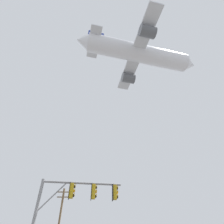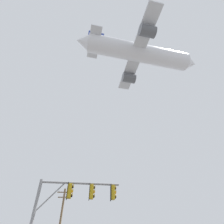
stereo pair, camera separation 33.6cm
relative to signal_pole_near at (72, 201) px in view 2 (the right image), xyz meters
name	(u,v)px [view 2 (the right image)]	position (x,y,z in m)	size (l,w,h in m)	color
signal_pole_near	(72,201)	(0.00, 0.00, 0.00)	(5.36, 0.94, 5.64)	gray
utility_pole	(61,222)	(-4.50, 16.19, 0.65)	(2.20, 0.28, 9.43)	brown
airplane	(140,53)	(9.10, 12.44, 34.73)	(29.77, 22.99, 8.14)	white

